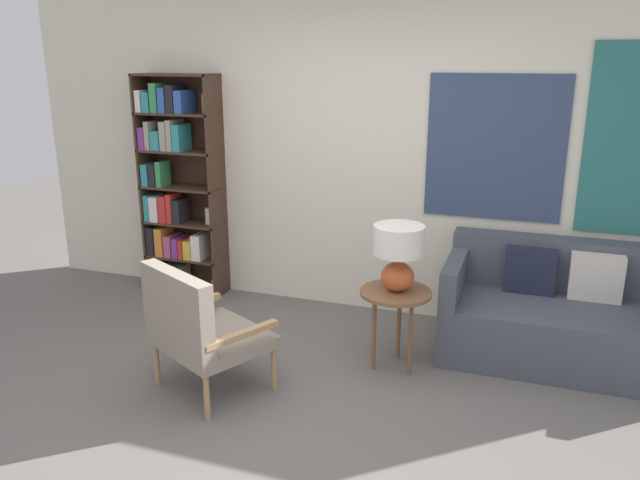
{
  "coord_description": "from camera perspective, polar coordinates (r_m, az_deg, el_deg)",
  "views": [
    {
      "loc": [
        1.29,
        -2.91,
        2.12
      ],
      "look_at": [
        -0.08,
        0.96,
        0.9
      ],
      "focal_mm": 35.0,
      "sensor_mm": 36.0,
      "label": 1
    }
  ],
  "objects": [
    {
      "name": "couch",
      "position": [
        4.85,
        20.98,
        -6.46
      ],
      "size": [
        1.61,
        0.86,
        0.82
      ],
      "color": "#474C56",
      "rests_on": "ground_plane"
    },
    {
      "name": "side_table",
      "position": [
        4.33,
        6.92,
        -5.49
      ],
      "size": [
        0.49,
        0.49,
        0.58
      ],
      "color": "brown",
      "rests_on": "ground_plane"
    },
    {
      "name": "ground_plane",
      "position": [
        3.83,
        -3.87,
        -17.15
      ],
      "size": [
        14.0,
        14.0,
        0.0
      ],
      "primitive_type": "plane",
      "color": "#66605B"
    },
    {
      "name": "bookshelf",
      "position": [
        5.76,
        -13.05,
        4.64
      ],
      "size": [
        0.73,
        0.3,
        1.97
      ],
      "color": "#422B1E",
      "rests_on": "ground_plane"
    },
    {
      "name": "armchair",
      "position": [
        4.06,
        -11.21,
        -7.68
      ],
      "size": [
        0.87,
        0.84,
        0.87
      ],
      "color": "tan",
      "rests_on": "ground_plane"
    },
    {
      "name": "wall_back",
      "position": [
        5.15,
        5.48,
        7.94
      ],
      "size": [
        6.4,
        0.08,
        2.7
      ],
      "color": "silver",
      "rests_on": "ground_plane"
    },
    {
      "name": "table_lamp",
      "position": [
        4.22,
        7.18,
        -1.03
      ],
      "size": [
        0.34,
        0.34,
        0.46
      ],
      "color": "#C65128",
      "rests_on": "side_table"
    }
  ]
}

